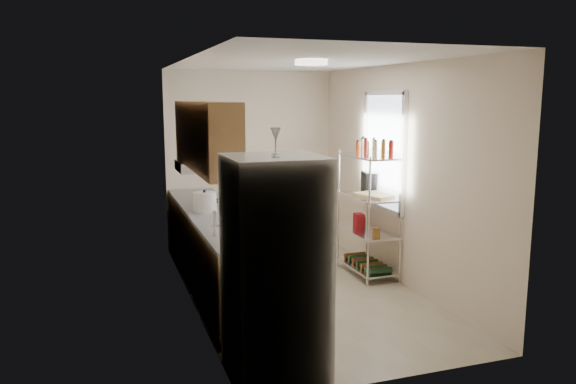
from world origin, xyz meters
name	(u,v)px	position (x,y,z in m)	size (l,w,h in m)	color
room	(301,180)	(0.00, 0.00, 1.30)	(2.52, 4.42, 2.62)	#B1A790
counter_run	(214,250)	(-0.92, 0.44, 0.45)	(0.63, 3.51, 0.90)	#A67847
upper_cabinets	(205,136)	(-1.05, 0.10, 1.81)	(0.33, 2.20, 0.72)	#A67847
range_hood	(198,166)	(-1.00, 0.90, 1.39)	(0.50, 0.60, 0.12)	#B7BABC
window	(384,151)	(1.23, 0.35, 1.55)	(0.06, 1.00, 1.46)	white
bakers_rack	(369,188)	(1.00, 0.30, 1.11)	(0.45, 0.90, 1.73)	silver
ceiling_dome	(311,62)	(0.00, -0.30, 2.57)	(0.34, 0.34, 0.06)	white
refrigerator	(275,268)	(-0.87, -1.80, 0.89)	(0.73, 0.73, 1.77)	silver
wine_glass_a	(275,141)	(-0.84, -1.73, 1.88)	(0.08, 0.08, 0.21)	silver
wine_glass_b	(276,143)	(-0.90, -1.94, 1.88)	(0.08, 0.08, 0.22)	silver
rice_cooker	(205,202)	(-1.00, 0.53, 1.01)	(0.28, 0.28, 0.22)	white
frying_pan_large	(204,201)	(-0.91, 1.02, 0.92)	(0.28, 0.28, 0.05)	black
frying_pan_small	(205,203)	(-0.92, 0.94, 0.92)	(0.23, 0.23, 0.05)	black
cutting_board	(377,195)	(1.08, 0.23, 1.03)	(0.36, 0.47, 0.03)	tan
espresso_machine	(369,181)	(1.15, 0.59, 1.14)	(0.15, 0.22, 0.26)	black
storage_bag	(359,220)	(1.00, 0.56, 0.65)	(0.11, 0.15, 0.17)	maroon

